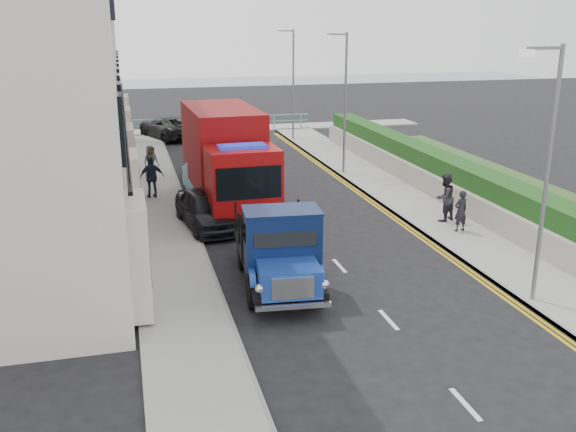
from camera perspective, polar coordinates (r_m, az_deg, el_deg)
The scene contains 22 objects.
ground at distance 18.97m, azimuth 6.56°, elevation -6.57°, with size 120.00×120.00×0.00m, color black.
pavement_west at distance 26.31m, azimuth -11.24°, elevation 0.14°, with size 2.40×38.00×0.12m, color gray.
pavement_east at distance 28.76m, azimuth 10.10°, elevation 1.66°, with size 2.60×38.00×0.12m, color gray.
promenade at distance 46.25m, azimuth -6.35°, elevation 7.61°, with size 30.00×2.50×0.12m, color gray.
sea_plane at distance 76.83m, azimuth -9.78°, elevation 11.17°, with size 120.00×120.00×0.00m, color #4C5767.
terrace_west at distance 29.35m, azimuth -21.23°, elevation 15.17°, with size 6.31×30.20×14.25m.
garden_east at distance 29.39m, azimuth 13.59°, elevation 3.46°, with size 1.45×28.00×1.75m.
seafront_railing at distance 45.38m, azimuth -6.23°, elevation 8.10°, with size 13.00×0.08×1.11m.
lamp_near at distance 18.04m, azimuth 21.86°, elevation 4.41°, with size 1.23×0.18×7.00m.
lamp_mid at distance 32.18m, azimuth 4.92°, elevation 10.63°, with size 1.23×0.18×7.00m.
lamp_far at distance 41.70m, azimuth 0.31°, elevation 12.15°, with size 1.23×0.18×7.00m.
bedford_lorry at distance 18.25m, azimuth -0.63°, elevation -3.49°, with size 2.56×5.50×2.52m.
red_lorry at distance 26.61m, azimuth -5.49°, elevation 5.29°, with size 2.88×7.89×4.09m.
parked_car_front at distance 24.33m, azimuth -7.27°, elevation 0.59°, with size 1.72×4.28×1.46m, color black.
parked_car_mid at distance 28.19m, azimuth -6.96°, elevation 2.97°, with size 1.62×4.66×1.53m, color #5CADC7.
parked_car_rear at distance 31.23m, azimuth -7.12°, elevation 4.15°, with size 1.85×4.56×1.32m, color #B0B0B5.
seafront_car_left at distance 43.65m, azimuth -10.56°, elevation 7.78°, with size 2.48×5.38×1.49m, color black.
seafront_car_right at distance 39.61m, azimuth -3.60°, elevation 7.12°, with size 1.77×4.41×1.50m, color silver.
pedestrian_east_near at distance 24.23m, azimuth 15.10°, elevation 0.44°, with size 0.56×0.37×1.53m, color black.
pedestrian_east_far at distance 25.28m, azimuth 13.75°, elevation 1.61°, with size 0.90×0.70×1.86m, color #2D2831.
pedestrian_west_near at distance 28.48m, azimuth -12.01°, elevation 3.40°, with size 1.06×0.44×1.82m, color #1C2532.
pedestrian_west_far at distance 32.32m, azimuth -12.10°, elevation 4.78°, with size 0.77×0.50×1.57m, color #41362F.
Camera 1 is at (-6.39, -16.18, 7.57)m, focal length 40.00 mm.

